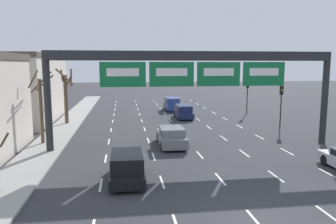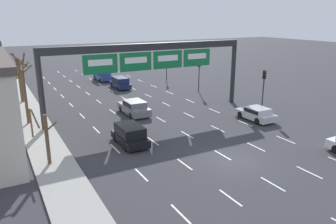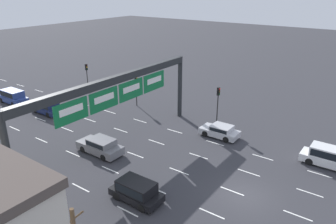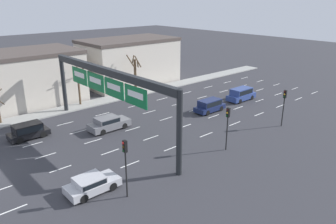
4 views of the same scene
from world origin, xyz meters
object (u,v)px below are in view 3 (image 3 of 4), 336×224
traffic_light_near_gantry (87,72)px  traffic_light_mid_block (136,83)px  car_grey (100,145)px  suv_white (330,156)px  sign_gantry (116,91)px  car_silver (220,131)px  suv_blue (13,96)px  suv_black (136,190)px  traffic_light_far_end (218,99)px  suv_navy (47,106)px

traffic_light_near_gantry → traffic_light_mid_block: (-0.24, -9.73, 0.02)m
car_grey → traffic_light_near_gantry: size_ratio=1.09×
suv_white → sign_gantry: bearing=116.1°
sign_gantry → car_silver: size_ratio=5.38×
sign_gantry → car_grey: bearing=152.7°
suv_blue → suv_white: (7.07, -38.36, -0.02)m
traffic_light_near_gantry → suv_white: bearing=-93.6°
car_grey → suv_black: suv_black is taller
suv_black → car_silver: size_ratio=0.99×
car_grey → traffic_light_far_end: bearing=-26.1°
suv_navy → traffic_light_far_end: (8.83, -19.06, 2.37)m
suv_navy → traffic_light_near_gantry: size_ratio=1.02×
suv_blue → suv_white: size_ratio=0.99×
traffic_light_near_gantry → traffic_light_mid_block: size_ratio=0.99×
sign_gantry → traffic_light_near_gantry: sign_gantry is taller
suv_blue → suv_navy: suv_blue is taller
sign_gantry → traffic_light_mid_block: 12.63m
car_grey → traffic_light_near_gantry: bearing=51.8°
car_silver → traffic_light_near_gantry: 23.35m
suv_black → car_silver: suv_black is taller
suv_navy → car_silver: 21.69m
car_silver → suv_black: bearing=179.9°
suv_black → car_silver: (13.45, -0.02, -0.19)m
car_grey → traffic_light_mid_block: (11.98, 5.79, 2.28)m
car_grey → traffic_light_near_gantry: 19.88m
car_grey → traffic_light_mid_block: 13.50m
suv_black → traffic_light_near_gantry: 28.06m
suv_blue → traffic_light_near_gantry: (9.18, -4.66, 2.07)m
suv_white → suv_black: bearing=142.2°
suv_blue → car_silver: suv_blue is taller
suv_blue → traffic_light_near_gantry: 10.50m
suv_navy → traffic_light_mid_block: bearing=-40.3°
suv_white → suv_blue: bearing=100.4°
car_silver → traffic_light_mid_block: (2.10, 13.38, 2.38)m
car_grey → suv_white: suv_white is taller
traffic_light_near_gantry → car_silver: bearing=-95.8°
car_grey → suv_black: 8.37m
suv_navy → traffic_light_mid_block: traffic_light_mid_block is taller
traffic_light_mid_block → suv_black: bearing=-139.3°
traffic_light_far_end → suv_navy: bearing=114.9°
traffic_light_mid_block → traffic_light_near_gantry: bearing=88.6°
suv_black → car_grey: bearing=64.8°
traffic_light_near_gantry → traffic_light_far_end: size_ratio=0.93×
suv_navy → suv_white: size_ratio=0.92×
car_silver → suv_navy: bearing=107.5°
suv_black → suv_navy: bearing=71.4°
traffic_light_near_gantry → traffic_light_far_end: traffic_light_far_end is taller
suv_black → traffic_light_near_gantry: (15.79, 23.09, 2.18)m
car_silver → traffic_light_far_end: (2.32, 1.63, 2.56)m
sign_gantry → car_grey: (-1.62, 0.84, -5.16)m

